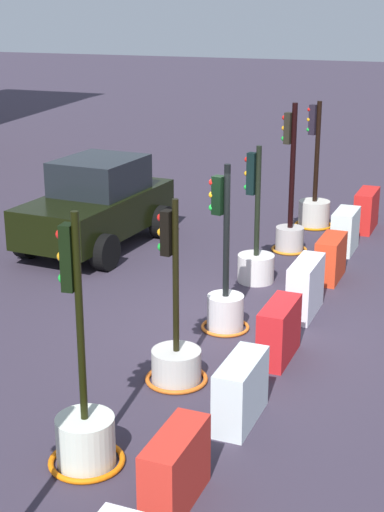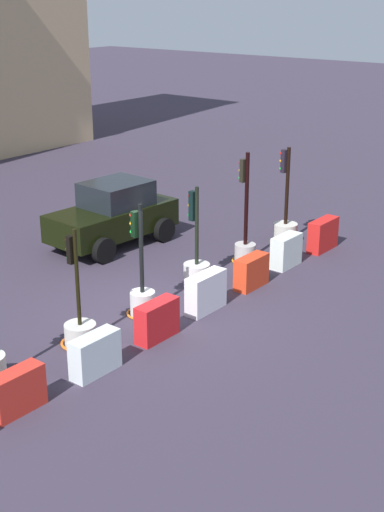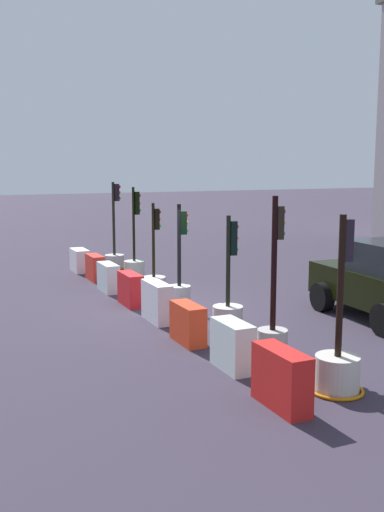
{
  "view_description": "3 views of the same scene",
  "coord_description": "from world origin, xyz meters",
  "px_view_note": "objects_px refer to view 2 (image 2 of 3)",
  "views": [
    {
      "loc": [
        -10.68,
        -3.43,
        4.88
      ],
      "look_at": [
        -0.67,
        0.54,
        1.33
      ],
      "focal_mm": 53.87,
      "sensor_mm": 36.0,
      "label": 1
    },
    {
      "loc": [
        -11.23,
        -10.02,
        7.0
      ],
      "look_at": [
        1.17,
        -0.23,
        1.15
      ],
      "focal_mm": 50.47,
      "sensor_mm": 36.0,
      "label": 2
    },
    {
      "loc": [
        13.49,
        -5.63,
        3.61
      ],
      "look_at": [
        -0.97,
        0.93,
        1.16
      ],
      "focal_mm": 41.75,
      "sensor_mm": 36.0,
      "label": 3
    }
  ],
  "objects_px": {
    "traffic_light_4": "(196,265)",
    "construction_barrier_4": "(206,292)",
    "construction_barrier_1": "(17,392)",
    "traffic_light_6": "(285,228)",
    "construction_barrier_3": "(157,320)",
    "construction_barrier_6": "(286,251)",
    "construction_barrier_5": "(251,272)",
    "traffic_light_3": "(142,294)",
    "construction_barrier_7": "(323,235)",
    "traffic_light_2": "(80,328)",
    "construction_barrier_2": "(95,354)",
    "traffic_light_5": "(245,242)",
    "car_black_sedan": "(113,214)"
  },
  "relations": [
    {
      "from": "traffic_light_4",
      "to": "construction_barrier_6",
      "type": "height_order",
      "value": "traffic_light_4"
    },
    {
      "from": "traffic_light_5",
      "to": "traffic_light_6",
      "type": "height_order",
      "value": "traffic_light_5"
    },
    {
      "from": "traffic_light_2",
      "to": "traffic_light_6",
      "type": "height_order",
      "value": "traffic_light_6"
    },
    {
      "from": "construction_barrier_7",
      "to": "traffic_light_6",
      "type": "bearing_deg",
      "value": 97.71
    },
    {
      "from": "construction_barrier_7",
      "to": "traffic_light_2",
      "type": "bearing_deg",
      "value": 172.18
    },
    {
      "from": "construction_barrier_4",
      "to": "construction_barrier_7",
      "type": "xyz_separation_m",
      "value": [
        5.4,
        -0.09,
        -0.01
      ]
    },
    {
      "from": "construction_barrier_1",
      "to": "construction_barrier_7",
      "type": "bearing_deg",
      "value": -0.59
    },
    {
      "from": "traffic_light_3",
      "to": "construction_barrier_4",
      "type": "bearing_deg",
      "value": -44.18
    },
    {
      "from": "construction_barrier_3",
      "to": "construction_barrier_2",
      "type": "bearing_deg",
      "value": -178.89
    },
    {
      "from": "traffic_light_2",
      "to": "construction_barrier_2",
      "type": "height_order",
      "value": "traffic_light_2"
    },
    {
      "from": "construction_barrier_3",
      "to": "construction_barrier_5",
      "type": "height_order",
      "value": "construction_barrier_3"
    },
    {
      "from": "traffic_light_4",
      "to": "construction_barrier_3",
      "type": "relative_size",
      "value": 2.38
    },
    {
      "from": "traffic_light_2",
      "to": "traffic_light_3",
      "type": "height_order",
      "value": "traffic_light_3"
    },
    {
      "from": "traffic_light_3",
      "to": "construction_barrier_3",
      "type": "bearing_deg",
      "value": -123.75
    },
    {
      "from": "construction_barrier_1",
      "to": "construction_barrier_6",
      "type": "relative_size",
      "value": 1.06
    },
    {
      "from": "traffic_light_2",
      "to": "traffic_light_5",
      "type": "xyz_separation_m",
      "value": [
        6.2,
        0.06,
        0.18
      ]
    },
    {
      "from": "traffic_light_6",
      "to": "construction_barrier_6",
      "type": "relative_size",
      "value": 2.92
    },
    {
      "from": "construction_barrier_4",
      "to": "construction_barrier_1",
      "type": "bearing_deg",
      "value": 179.79
    },
    {
      "from": "traffic_light_3",
      "to": "car_black_sedan",
      "type": "distance_m",
      "value": 5.01
    },
    {
      "from": "construction_barrier_2",
      "to": "construction_barrier_4",
      "type": "height_order",
      "value": "construction_barrier_4"
    },
    {
      "from": "traffic_light_4",
      "to": "construction_barrier_4",
      "type": "relative_size",
      "value": 2.24
    },
    {
      "from": "traffic_light_4",
      "to": "traffic_light_5",
      "type": "xyz_separation_m",
      "value": [
        2.02,
        -0.11,
        0.09
      ]
    },
    {
      "from": "construction_barrier_1",
      "to": "construction_barrier_5",
      "type": "height_order",
      "value": "construction_barrier_5"
    },
    {
      "from": "construction_barrier_3",
      "to": "construction_barrier_7",
      "type": "bearing_deg",
      "value": -0.36
    },
    {
      "from": "construction_barrier_6",
      "to": "car_black_sedan",
      "type": "height_order",
      "value": "car_black_sedan"
    },
    {
      "from": "traffic_light_4",
      "to": "construction_barrier_2",
      "type": "distance_m",
      "value": 5.03
    },
    {
      "from": "construction_barrier_3",
      "to": "construction_barrier_7",
      "type": "relative_size",
      "value": 0.94
    },
    {
      "from": "construction_barrier_3",
      "to": "construction_barrier_4",
      "type": "height_order",
      "value": "construction_barrier_4"
    },
    {
      "from": "traffic_light_3",
      "to": "traffic_light_4",
      "type": "height_order",
      "value": "traffic_light_3"
    },
    {
      "from": "construction_barrier_2",
      "to": "car_black_sedan",
      "type": "height_order",
      "value": "car_black_sedan"
    },
    {
      "from": "traffic_light_4",
      "to": "construction_barrier_4",
      "type": "distance_m",
      "value": 1.72
    },
    {
      "from": "traffic_light_3",
      "to": "construction_barrier_6",
      "type": "distance_m",
      "value": 4.78
    },
    {
      "from": "traffic_light_3",
      "to": "construction_barrier_5",
      "type": "bearing_deg",
      "value": -20.12
    },
    {
      "from": "construction_barrier_2",
      "to": "construction_barrier_3",
      "type": "distance_m",
      "value": 1.87
    },
    {
      "from": "traffic_light_4",
      "to": "construction_barrier_3",
      "type": "xyz_separation_m",
      "value": [
        -2.99,
        -1.27,
        -0.05
      ]
    },
    {
      "from": "traffic_light_2",
      "to": "construction_barrier_5",
      "type": "height_order",
      "value": "traffic_light_2"
    },
    {
      "from": "construction_barrier_1",
      "to": "car_black_sedan",
      "type": "relative_size",
      "value": 0.26
    },
    {
      "from": "construction_barrier_2",
      "to": "construction_barrier_3",
      "type": "xyz_separation_m",
      "value": [
        1.87,
        0.04,
        0.01
      ]
    },
    {
      "from": "traffic_light_5",
      "to": "construction_barrier_6",
      "type": "xyz_separation_m",
      "value": [
        0.38,
        -1.07,
        -0.12
      ]
    },
    {
      "from": "traffic_light_2",
      "to": "traffic_light_6",
      "type": "xyz_separation_m",
      "value": [
        8.21,
        0.01,
        0.08
      ]
    },
    {
      "from": "construction_barrier_1",
      "to": "traffic_light_6",
      "type": "bearing_deg",
      "value": 5.59
    },
    {
      "from": "traffic_light_4",
      "to": "construction_barrier_5",
      "type": "height_order",
      "value": "traffic_light_4"
    },
    {
      "from": "construction_barrier_2",
      "to": "construction_barrier_6",
      "type": "distance_m",
      "value": 7.26
    },
    {
      "from": "construction_barrier_7",
      "to": "car_black_sedan",
      "type": "bearing_deg",
      "value": 123.67
    },
    {
      "from": "construction_barrier_5",
      "to": "construction_barrier_7",
      "type": "xyz_separation_m",
      "value": [
        3.56,
        -0.06,
        0.05
      ]
    },
    {
      "from": "traffic_light_3",
      "to": "construction_barrier_7",
      "type": "xyz_separation_m",
      "value": [
        6.45,
        -1.12,
        -0.04
      ]
    },
    {
      "from": "traffic_light_3",
      "to": "traffic_light_4",
      "type": "xyz_separation_m",
      "value": [
        2.27,
        0.2,
        -0.02
      ]
    },
    {
      "from": "traffic_light_4",
      "to": "construction_barrier_6",
      "type": "bearing_deg",
      "value": -26.15
    },
    {
      "from": "traffic_light_5",
      "to": "construction_barrier_2",
      "type": "relative_size",
      "value": 2.85
    },
    {
      "from": "construction_barrier_1",
      "to": "construction_barrier_4",
      "type": "bearing_deg",
      "value": -0.21
    }
  ]
}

